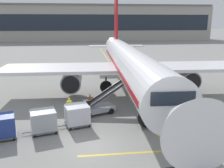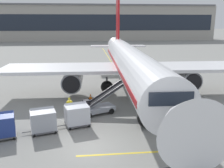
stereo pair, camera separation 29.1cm
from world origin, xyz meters
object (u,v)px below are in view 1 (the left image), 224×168
(baggage_cart_third, at_px, (1,126))
(safety_cone_engine_keepout, at_px, (90,97))
(parked_airplane, at_px, (129,64))
(ground_crew_by_carts, at_px, (69,105))
(baggage_cart_second, at_px, (43,120))
(ground_crew_by_loader, at_px, (81,114))
(belt_loader, at_px, (99,105))
(baggage_cart_lead, at_px, (77,115))

(baggage_cart_third, relative_size, safety_cone_engine_keepout, 4.57)
(parked_airplane, relative_size, ground_crew_by_carts, 22.77)
(parked_airplane, bearing_deg, baggage_cart_second, -131.91)
(safety_cone_engine_keepout, bearing_deg, ground_crew_by_loader, -97.66)
(belt_loader, relative_size, baggage_cart_third, 1.88)
(belt_loader, distance_m, baggage_cart_third, 8.82)
(safety_cone_engine_keepout, bearing_deg, baggage_cart_third, -127.60)
(parked_airplane, bearing_deg, ground_crew_by_loader, -123.72)
(baggage_cart_second, height_order, baggage_cart_third, same)
(baggage_cart_third, bearing_deg, ground_crew_by_loader, 16.83)
(parked_airplane, relative_size, safety_cone_engine_keepout, 64.22)
(ground_crew_by_loader, bearing_deg, safety_cone_engine_keepout, 82.34)
(baggage_cart_second, relative_size, baggage_cart_third, 1.00)
(ground_crew_by_carts, height_order, safety_cone_engine_keepout, ground_crew_by_carts)
(belt_loader, xyz_separation_m, baggage_cart_third, (-7.64, -4.41, 0.12))
(baggage_cart_lead, relative_size, ground_crew_by_loader, 1.62)
(baggage_cart_lead, bearing_deg, parked_airplane, 55.18)
(baggage_cart_second, relative_size, ground_crew_by_loader, 1.62)
(ground_crew_by_loader, bearing_deg, baggage_cart_second, -160.11)
(baggage_cart_lead, height_order, safety_cone_engine_keepout, baggage_cart_lead)
(belt_loader, height_order, ground_crew_by_carts, belt_loader)
(belt_loader, xyz_separation_m, ground_crew_by_carts, (-2.78, -0.26, 0.11))
(ground_crew_by_loader, bearing_deg, parked_airplane, 56.28)
(parked_airplane, bearing_deg, belt_loader, -124.02)
(parked_airplane, height_order, ground_crew_by_loader, parked_airplane)
(safety_cone_engine_keepout, bearing_deg, parked_airplane, 17.29)
(baggage_cart_third, distance_m, ground_crew_by_loader, 6.20)
(parked_airplane, height_order, baggage_cart_lead, parked_airplane)
(baggage_cart_second, distance_m, ground_crew_by_carts, 3.90)
(parked_airplane, xyz_separation_m, safety_cone_engine_keepout, (-4.82, -1.50, -3.46))
(baggage_cart_second, xyz_separation_m, ground_crew_by_carts, (1.88, 3.42, -0.00))
(baggage_cart_second, height_order, safety_cone_engine_keepout, baggage_cart_second)
(baggage_cart_lead, xyz_separation_m, ground_crew_by_loader, (0.31, 0.09, -0.00))
(baggage_cart_second, xyz_separation_m, baggage_cart_third, (-2.98, -0.73, 0.00))
(parked_airplane, bearing_deg, baggage_cart_third, -138.25)
(ground_crew_by_loader, bearing_deg, baggage_cart_lead, -163.70)
(baggage_cart_second, bearing_deg, belt_loader, 38.36)
(baggage_cart_lead, bearing_deg, belt_loader, 53.44)
(parked_airplane, distance_m, baggage_cart_third, 15.96)
(ground_crew_by_carts, bearing_deg, belt_loader, 5.36)
(baggage_cart_second, distance_m, safety_cone_engine_keepout, 9.15)
(ground_crew_by_loader, xyz_separation_m, ground_crew_by_carts, (-1.08, 2.35, 0.00))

